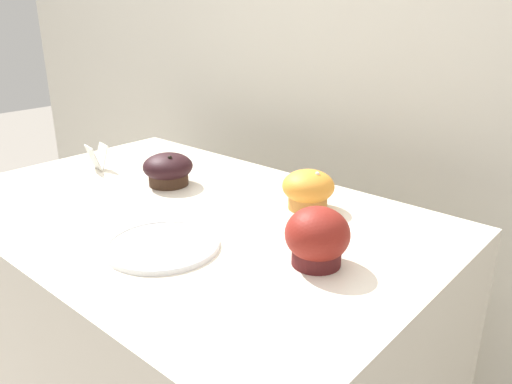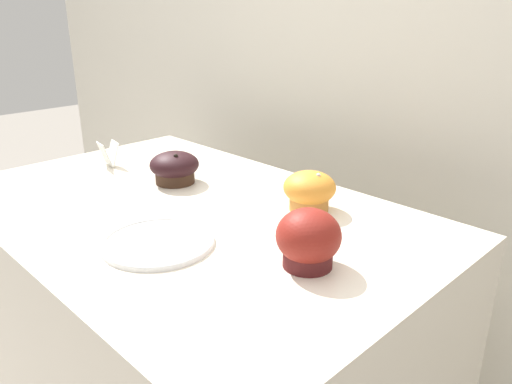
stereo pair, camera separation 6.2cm
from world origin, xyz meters
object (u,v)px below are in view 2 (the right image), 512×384
object	(u,v)px
muffin_back_left	(175,167)
muffin_front_center	(309,191)
serving_plate	(158,242)
muffin_back_right	(308,240)

from	to	relation	value
muffin_back_left	muffin_front_center	bearing A→B (deg)	16.30
muffin_front_center	serving_plate	size ratio (longest dim) A/B	0.54
serving_plate	muffin_front_center	bearing A→B (deg)	75.18
muffin_back_right	muffin_front_center	bearing A→B (deg)	129.28
muffin_front_center	muffin_back_right	world-z (taller)	muffin_back_right
muffin_back_left	muffin_back_right	size ratio (longest dim) A/B	1.10
muffin_back_right	serving_plate	bearing A→B (deg)	-151.02
muffin_back_left	serving_plate	world-z (taller)	muffin_back_left
muffin_front_center	muffin_back_left	world-z (taller)	muffin_front_center
serving_plate	muffin_back_right	bearing A→B (deg)	28.98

